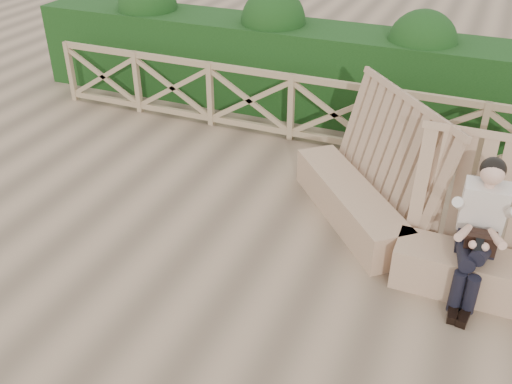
% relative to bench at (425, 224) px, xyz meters
% --- Properties ---
extents(ground, '(60.00, 60.00, 0.00)m').
position_rel_bench_xyz_m(ground, '(-1.74, -1.26, -0.41)').
color(ground, brown).
rests_on(ground, ground).
extents(bench, '(3.91, 2.28, 1.62)m').
position_rel_bench_xyz_m(bench, '(0.00, 0.00, 0.00)').
color(bench, '#9D7859').
rests_on(bench, ground).
extents(woman, '(0.46, 0.95, 1.54)m').
position_rel_bench_xyz_m(woman, '(0.55, -0.47, 0.41)').
color(woman, black).
rests_on(woman, ground).
extents(guardrail, '(10.10, 0.09, 1.10)m').
position_rel_bench_xyz_m(guardrail, '(-1.74, 2.24, 0.15)').
color(guardrail, '#957557').
rests_on(guardrail, ground).
extents(hedge, '(12.00, 1.20, 1.50)m').
position_rel_bench_xyz_m(hedge, '(-1.74, 3.44, 0.34)').
color(hedge, black).
rests_on(hedge, ground).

